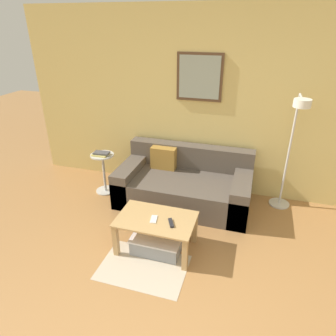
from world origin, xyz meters
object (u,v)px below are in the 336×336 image
(floor_lamp, at_px, (293,142))
(cell_phone, at_px, (154,219))
(remote_control, at_px, (171,223))
(storage_bin, at_px, (157,244))
(book_stack, at_px, (101,154))
(side_table, at_px, (104,170))
(coffee_table, at_px, (156,224))
(couch, at_px, (184,185))

(floor_lamp, height_order, cell_phone, floor_lamp)
(floor_lamp, distance_m, remote_control, 1.80)
(storage_bin, xyz_separation_m, floor_lamp, (1.34, 1.22, 0.90))
(book_stack, bearing_deg, storage_bin, -40.48)
(floor_lamp, distance_m, book_stack, 2.56)
(side_table, xyz_separation_m, book_stack, (-0.00, -0.02, 0.26))
(side_table, relative_size, cell_phone, 4.31)
(coffee_table, relative_size, side_table, 1.40)
(couch, height_order, floor_lamp, floor_lamp)
(couch, xyz_separation_m, coffee_table, (-0.05, -1.07, 0.07))
(floor_lamp, relative_size, cell_phone, 11.18)
(coffee_table, relative_size, remote_control, 5.66)
(couch, height_order, book_stack, couch)
(book_stack, xyz_separation_m, cell_phone, (1.14, -0.99, -0.22))
(remote_control, distance_m, cell_phone, 0.20)
(coffee_table, distance_m, remote_control, 0.21)
(remote_control, bearing_deg, floor_lamp, 19.98)
(couch, distance_m, floor_lamp, 1.51)
(side_table, bearing_deg, coffee_table, -40.31)
(remote_control, bearing_deg, book_stack, 117.18)
(coffee_table, xyz_separation_m, side_table, (-1.15, 0.98, 0.04))
(book_stack, distance_m, cell_phone, 1.53)
(coffee_table, bearing_deg, remote_control, -13.20)
(remote_control, bearing_deg, storage_bin, 154.82)
(storage_bin, bearing_deg, cell_phone, 151.73)
(storage_bin, distance_m, book_stack, 1.64)
(side_table, distance_m, cell_phone, 1.52)
(side_table, height_order, book_stack, book_stack)
(couch, distance_m, side_table, 1.21)
(coffee_table, distance_m, storage_bin, 0.23)
(coffee_table, xyz_separation_m, book_stack, (-1.16, 0.96, 0.30))
(couch, relative_size, floor_lamp, 1.15)
(storage_bin, bearing_deg, floor_lamp, 42.35)
(floor_lamp, bearing_deg, storage_bin, -137.65)
(coffee_table, relative_size, cell_phone, 6.06)
(coffee_table, xyz_separation_m, floor_lamp, (1.36, 1.18, 0.68))
(book_stack, bearing_deg, coffee_table, -39.66)
(coffee_table, xyz_separation_m, remote_control, (0.18, -0.04, 0.09))
(storage_bin, height_order, side_table, side_table)
(side_table, bearing_deg, floor_lamp, 4.51)
(couch, distance_m, coffee_table, 1.07)
(side_table, bearing_deg, storage_bin, -41.10)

